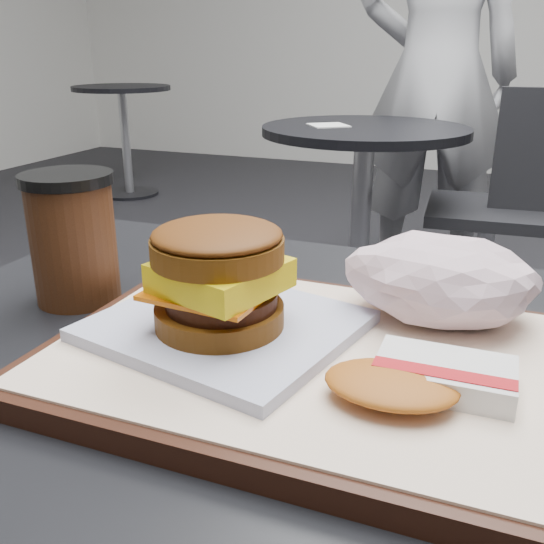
{
  "coord_description": "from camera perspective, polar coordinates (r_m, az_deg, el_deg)",
  "views": [
    {
      "loc": [
        0.12,
        -0.4,
        1.0
      ],
      "look_at": [
        -0.04,
        0.02,
        0.83
      ],
      "focal_mm": 40.0,
      "sensor_mm": 36.0,
      "label": 1
    }
  ],
  "objects": [
    {
      "name": "napkin",
      "position": [
        2.11,
        5.33,
        13.59
      ],
      "size": [
        0.17,
        0.17,
        0.0
      ],
      "primitive_type": "cube",
      "rotation": [
        0.0,
        0.0,
        0.64
      ],
      "color": "silver",
      "rests_on": "neighbor_table"
    },
    {
      "name": "bg_table_mid",
      "position": [
        4.42,
        -13.8,
        14.23
      ],
      "size": [
        0.66,
        0.66,
        0.75
      ],
      "color": "black",
      "rests_on": "ground"
    },
    {
      "name": "hash_brown",
      "position": [
        0.41,
        13.83,
        -9.74
      ],
      "size": [
        0.12,
        0.09,
        0.02
      ],
      "color": "silver",
      "rests_on": "serving_tray"
    },
    {
      "name": "patron",
      "position": [
        2.65,
        15.22,
        17.48
      ],
      "size": [
        0.71,
        0.52,
        1.79
      ],
      "primitive_type": "imported",
      "rotation": [
        0.0,
        0.0,
        3.29
      ],
      "color": "silver",
      "rests_on": "ground"
    },
    {
      "name": "neighbor_chair",
      "position": [
        2.25,
        21.67,
        6.38
      ],
      "size": [
        0.62,
        0.45,
        0.88
      ],
      "color": "#9F9FA4",
      "rests_on": "ground"
    },
    {
      "name": "neighbor_table",
      "position": [
        2.15,
        8.51,
        8.14
      ],
      "size": [
        0.7,
        0.7,
        0.75
      ],
      "color": "black",
      "rests_on": "ground"
    },
    {
      "name": "crumpled_wrapper",
      "position": [
        0.52,
        15.54,
        -0.61
      ],
      "size": [
        0.15,
        0.12,
        0.07
      ],
      "primitive_type": null,
      "color": "white",
      "rests_on": "serving_tray"
    },
    {
      "name": "coffee_cup",
      "position": [
        0.61,
        -18.21,
        3.07
      ],
      "size": [
        0.09,
        0.09,
        0.12
      ],
      "color": "#3E1F0F",
      "rests_on": "customer_table"
    },
    {
      "name": "breakfast_sandwich",
      "position": [
        0.47,
        -4.83,
        -1.59
      ],
      "size": [
        0.22,
        0.21,
        0.09
      ],
      "color": "silver",
      "rests_on": "serving_tray"
    },
    {
      "name": "serving_tray",
      "position": [
        0.47,
        2.85,
        -8.15
      ],
      "size": [
        0.38,
        0.28,
        0.02
      ],
      "color": "black",
      "rests_on": "customer_table"
    }
  ]
}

